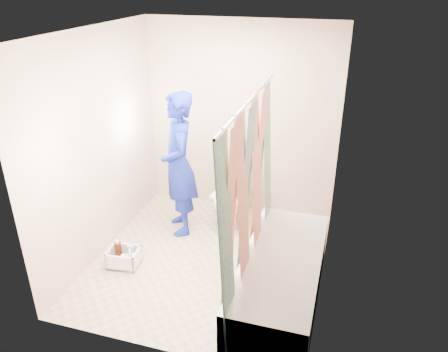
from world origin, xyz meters
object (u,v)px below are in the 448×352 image
(bathtub, at_px, (280,278))
(cleaning_caddy, at_px, (125,258))
(toilet, at_px, (233,198))
(plumber, at_px, (179,165))

(bathtub, relative_size, cleaning_caddy, 5.00)
(bathtub, xyz_separation_m, toilet, (-0.81, 1.24, 0.08))
(bathtub, distance_m, plumber, 1.77)
(plumber, bearing_deg, bathtub, 24.36)
(toilet, relative_size, plumber, 0.41)
(toilet, bearing_deg, bathtub, -46.29)
(bathtub, distance_m, cleaning_caddy, 1.69)
(bathtub, height_order, cleaning_caddy, bathtub)
(toilet, distance_m, cleaning_caddy, 1.48)
(cleaning_caddy, bearing_deg, plumber, 63.65)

